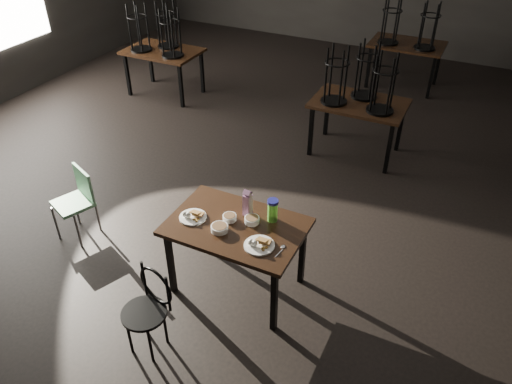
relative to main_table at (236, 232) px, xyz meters
The scene contains 15 objects.
room 2.05m from the main_table, 109.96° to the left, with size 12.00×12.04×3.22m.
main_table is the anchor object (origin of this frame).
plate_left 0.42m from the main_table, 168.38° to the right, with size 0.25×0.25×0.08m.
plate_right 0.36m from the main_table, 28.75° to the right, with size 0.26×0.26×0.08m.
bowl_near 0.14m from the main_table, 155.07° to the left, with size 0.12×0.12×0.05m.
bowl_far 0.18m from the main_table, 40.51° to the left, with size 0.13×0.13×0.05m.
bowl_big 0.19m from the main_table, 125.55° to the right, with size 0.15×0.15×0.05m.
juice_carton 0.27m from the main_table, 81.18° to the left, with size 0.07×0.07×0.27m.
water_bottle 0.38m from the main_table, 37.99° to the left, with size 0.11×0.11×0.22m.
spoon 0.50m from the main_table, 11.43° to the right, with size 0.04×0.17×0.01m.
bentwood_chair 0.98m from the main_table, 110.05° to the right, with size 0.39×0.39×0.78m.
school_chair 1.88m from the main_table, behind, with size 0.47×0.47×0.77m.
bg_table_left 4.63m from the main_table, 132.70° to the left, with size 1.20×0.80×1.48m.
bg_table_right 2.92m from the main_table, 84.85° to the left, with size 1.20×0.80×1.48m.
bg_table_far 5.45m from the main_table, 86.48° to the left, with size 1.20×0.80×1.48m.
Camera 1 is at (2.00, -4.12, 3.52)m, focal length 35.00 mm.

